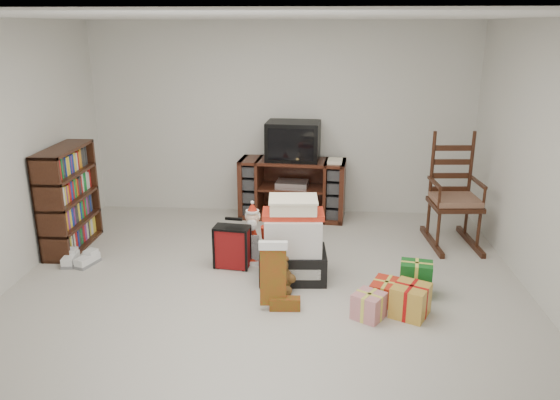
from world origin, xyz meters
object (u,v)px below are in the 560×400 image
at_px(tv_stand, 292,189).
at_px(gift_cluster, 401,296).
at_px(mrs_claus_figurine, 253,239).
at_px(red_suitcase, 232,247).
at_px(rocking_chair, 453,205).
at_px(crt_television, 293,141).
at_px(bookshelf, 69,200).
at_px(sneaker_pair, 79,260).
at_px(gift_pile, 293,245).
at_px(santa_figurine, 299,248).
at_px(teddy_bear, 280,275).

relative_size(tv_stand, gift_cluster, 1.58).
relative_size(mrs_claus_figurine, gift_cluster, 0.74).
bearing_deg(red_suitcase, rocking_chair, 27.11).
distance_m(red_suitcase, crt_television, 1.91).
height_order(bookshelf, sneaker_pair, bookshelf).
distance_m(tv_stand, sneaker_pair, 2.78).
height_order(rocking_chair, gift_pile, rocking_chair).
relative_size(tv_stand, crt_television, 1.98).
distance_m(tv_stand, santa_figurine, 1.61).
xyz_separation_m(tv_stand, crt_television, (0.01, 0.02, 0.63)).
bearing_deg(gift_cluster, rocking_chair, 63.79).
bearing_deg(teddy_bear, red_suitcase, 137.70).
bearing_deg(gift_pile, rocking_chair, 27.76).
bearing_deg(gift_cluster, bookshelf, 160.88).
xyz_separation_m(bookshelf, crt_television, (2.46, 1.21, 0.46)).
bearing_deg(gift_cluster, crt_television, 113.68).
distance_m(bookshelf, crt_television, 2.78).
bearing_deg(santa_figurine, rocking_chair, 25.66).
bearing_deg(mrs_claus_figurine, bookshelf, 173.33).
height_order(tv_stand, red_suitcase, tv_stand).
relative_size(gift_cluster, crt_television, 1.26).
bearing_deg(rocking_chair, tv_stand, 154.13).
distance_m(tv_stand, gift_pile, 1.84).
bearing_deg(teddy_bear, gift_pile, 68.09).
bearing_deg(mrs_claus_figurine, tv_stand, 75.87).
distance_m(gift_pile, santa_figurine, 0.28).
height_order(gift_pile, teddy_bear, gift_pile).
height_order(santa_figurine, sneaker_pair, santa_figurine).
xyz_separation_m(tv_stand, bookshelf, (-2.46, -1.19, 0.17)).
xyz_separation_m(tv_stand, rocking_chair, (1.89, -0.75, 0.07)).
bearing_deg(gift_pile, sneaker_pair, 172.18).
bearing_deg(teddy_bear, santa_figurine, 72.55).
relative_size(bookshelf, rocking_chair, 0.87).
bearing_deg(red_suitcase, mrs_claus_figurine, 50.74).
relative_size(gift_pile, sneaker_pair, 2.21).
distance_m(tv_stand, teddy_bear, 2.12).
bearing_deg(santa_figurine, bookshelf, 171.13).
xyz_separation_m(gift_pile, red_suitcase, (-0.64, 0.22, -0.13)).
bearing_deg(gift_pile, gift_cluster, -33.45).
relative_size(red_suitcase, santa_figurine, 0.89).
bearing_deg(santa_figurine, sneaker_pair, -178.45).
height_order(gift_pile, gift_cluster, gift_pile).
bearing_deg(sneaker_pair, teddy_bear, -7.88).
xyz_separation_m(mrs_claus_figurine, gift_cluster, (1.43, -0.98, -0.12)).
relative_size(rocking_chair, mrs_claus_figurine, 2.02).
bearing_deg(rocking_chair, mrs_claus_figurine, -167.31).
bearing_deg(tv_stand, santa_figurine, -79.42).
xyz_separation_m(santa_figurine, crt_television, (-0.13, 1.61, 0.79)).
bearing_deg(santa_figurine, crt_television, 94.69).
relative_size(santa_figurine, crt_television, 0.84).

